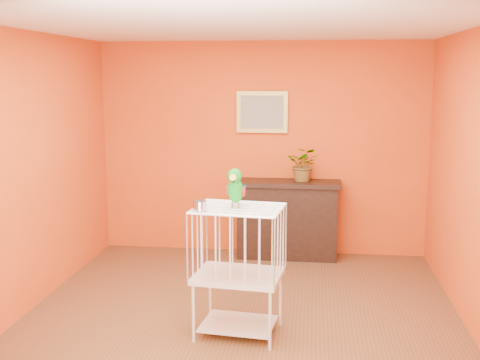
# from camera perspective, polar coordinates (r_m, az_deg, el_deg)

# --- Properties ---
(ground) EXTENTS (4.50, 4.50, 0.00)m
(ground) POSITION_cam_1_polar(r_m,az_deg,el_deg) (5.56, -0.04, -13.29)
(ground) COLOR brown
(ground) RESTS_ON ground
(room_shell) EXTENTS (4.50, 4.50, 4.50)m
(room_shell) POSITION_cam_1_polar(r_m,az_deg,el_deg) (5.14, -0.04, 3.16)
(room_shell) COLOR #D64A14
(room_shell) RESTS_ON ground
(console_cabinet) EXTENTS (1.26, 0.45, 0.94)m
(console_cabinet) POSITION_cam_1_polar(r_m,az_deg,el_deg) (7.31, 4.50, -3.73)
(console_cabinet) COLOR black
(console_cabinet) RESTS_ON ground
(potted_plant) EXTENTS (0.46, 0.49, 0.32)m
(potted_plant) POSITION_cam_1_polar(r_m,az_deg,el_deg) (7.21, 6.08, 1.15)
(potted_plant) COLOR #26722D
(potted_plant) RESTS_ON console_cabinet
(framed_picture) EXTENTS (0.62, 0.04, 0.50)m
(framed_picture) POSITION_cam_1_polar(r_m,az_deg,el_deg) (7.33, 2.10, 6.45)
(framed_picture) COLOR #A88F3C
(framed_picture) RESTS_ON room_shell
(birdcage) EXTENTS (0.77, 0.63, 1.10)m
(birdcage) POSITION_cam_1_polar(r_m,az_deg,el_deg) (5.12, -0.17, -8.47)
(birdcage) COLOR silver
(birdcage) RESTS_ON ground
(feed_cup) EXTENTS (0.11, 0.11, 0.08)m
(feed_cup) POSITION_cam_1_polar(r_m,az_deg,el_deg) (4.86, -3.83, -2.44)
(feed_cup) COLOR silver
(feed_cup) RESTS_ON birdcage
(parrot) EXTENTS (0.17, 0.30, 0.34)m
(parrot) POSITION_cam_1_polar(r_m,az_deg,el_deg) (4.94, -0.43, -0.73)
(parrot) COLOR #59544C
(parrot) RESTS_ON birdcage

